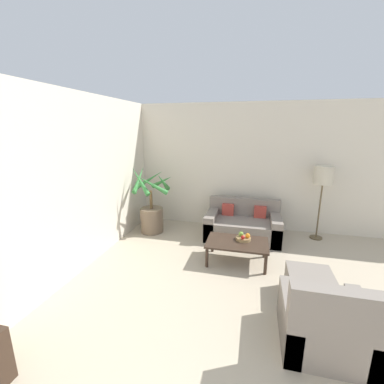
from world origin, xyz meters
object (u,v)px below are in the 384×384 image
(coffee_table, at_px, (237,244))
(armchair, at_px, (326,325))
(potted_palm, at_px, (152,210))
(floor_lamp, at_px, (323,178))
(apple_green, at_px, (241,234))
(fruit_bowl, at_px, (243,239))
(orange_fruit, at_px, (248,236))
(ottoman, at_px, (309,285))
(apple_red, at_px, (243,237))
(sofa_loveseat, at_px, (243,225))

(coffee_table, xyz_separation_m, armchair, (0.99, -1.52, -0.05))
(potted_palm, height_order, floor_lamp, floor_lamp)
(apple_green, bearing_deg, fruit_bowl, -41.40)
(orange_fruit, xyz_separation_m, armchair, (0.83, -1.61, -0.18))
(fruit_bowl, relative_size, orange_fruit, 3.14)
(potted_palm, bearing_deg, coffee_table, -25.43)
(potted_palm, bearing_deg, apple_green, -21.51)
(floor_lamp, bearing_deg, coffee_table, -138.03)
(floor_lamp, xyz_separation_m, orange_fruit, (-1.34, -1.26, -0.79))
(potted_palm, height_order, fruit_bowl, potted_palm)
(fruit_bowl, relative_size, apple_green, 3.12)
(fruit_bowl, height_order, ottoman, fruit_bowl)
(apple_red, bearing_deg, orange_fruit, 43.94)
(fruit_bowl, bearing_deg, coffee_table, -133.99)
(apple_green, bearing_deg, floor_lamp, 39.99)
(floor_lamp, bearing_deg, potted_palm, -172.21)
(fruit_bowl, distance_m, orange_fruit, 0.09)
(apple_red, xyz_separation_m, ottoman, (0.89, -0.75, -0.25))
(armchair, bearing_deg, sofa_loveseat, 110.22)
(fruit_bowl, bearing_deg, apple_green, 138.60)
(sofa_loveseat, relative_size, ottoman, 2.66)
(sofa_loveseat, xyz_separation_m, apple_red, (0.04, -1.04, 0.19))
(apple_red, bearing_deg, apple_green, 106.67)
(sofa_loveseat, height_order, orange_fruit, sofa_loveseat)
(floor_lamp, xyz_separation_m, apple_red, (-1.41, -1.33, -0.80))
(potted_palm, distance_m, apple_red, 2.13)
(potted_palm, distance_m, coffee_table, 2.07)
(coffee_table, bearing_deg, armchair, -57.02)
(floor_lamp, distance_m, apple_red, 2.10)
(armchair, bearing_deg, potted_palm, 139.80)
(apple_red, bearing_deg, fruit_bowl, 84.97)
(potted_palm, height_order, armchair, potted_palm)
(floor_lamp, bearing_deg, apple_green, -140.01)
(apple_green, relative_size, armchair, 0.09)
(potted_palm, bearing_deg, armchair, -40.20)
(potted_palm, xyz_separation_m, coffee_table, (1.86, -0.89, -0.16))
(apple_green, bearing_deg, coffee_table, -110.52)
(sofa_loveseat, height_order, ottoman, sofa_loveseat)
(apple_green, bearing_deg, orange_fruit, -21.58)
(sofa_loveseat, relative_size, fruit_bowl, 5.91)
(apple_red, height_order, orange_fruit, orange_fruit)
(sofa_loveseat, xyz_separation_m, armchair, (0.95, -2.58, 0.01))
(floor_lamp, height_order, orange_fruit, floor_lamp)
(fruit_bowl, bearing_deg, floor_lamp, 41.68)
(floor_lamp, relative_size, apple_red, 22.92)
(coffee_table, height_order, armchair, armchair)
(potted_palm, xyz_separation_m, floor_lamp, (3.36, 0.46, 0.77))
(sofa_loveseat, height_order, coffee_table, sofa_loveseat)
(sofa_loveseat, height_order, floor_lamp, floor_lamp)
(floor_lamp, relative_size, ottoman, 2.69)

